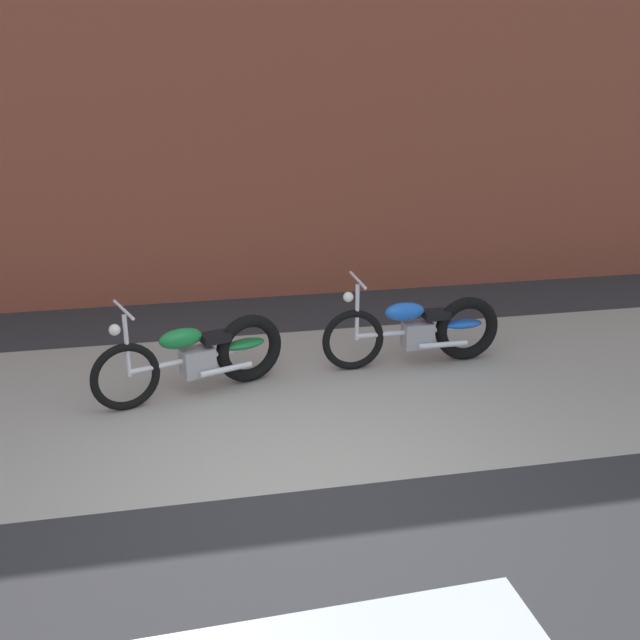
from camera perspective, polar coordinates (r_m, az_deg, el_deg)
ground_plane at (r=6.10m, az=-0.94°, el=-12.75°), size 80.00×80.00×0.00m
sidewalk_slab at (r=7.61m, az=-3.36°, el=-5.74°), size 36.00×3.50×0.01m
brick_building_wall at (r=10.31m, az=-6.54°, el=16.27°), size 36.00×0.50×5.33m
motorcycle_green at (r=7.63m, az=-8.72°, el=-2.62°), size 1.93×0.87×1.03m
motorcycle_blue at (r=8.30m, az=7.92°, el=-0.70°), size 2.01×0.58×1.03m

